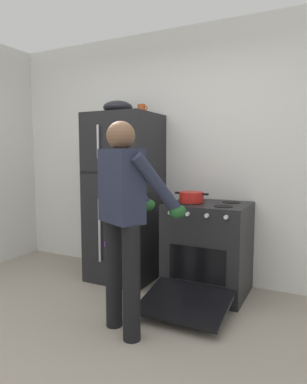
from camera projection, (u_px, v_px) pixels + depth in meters
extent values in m
plane|color=#9E9384|center=(63.00, 364.00, 2.25)|extent=(8.00, 8.00, 0.00)
cube|color=white|center=(179.00, 155.00, 3.83)|extent=(6.00, 0.10, 2.70)
cube|color=black|center=(125.00, 197.00, 3.76)|extent=(0.68, 0.68, 1.79)
cube|color=black|center=(107.00, 173.00, 3.42)|extent=(0.67, 0.01, 0.01)
cylinder|color=#B7B7BC|center=(99.00, 230.00, 3.50)|extent=(0.02, 0.02, 0.65)
cylinder|color=#B7B7BC|center=(98.00, 142.00, 3.41)|extent=(0.02, 0.02, 0.33)
cube|color=orange|center=(120.00, 223.00, 3.41)|extent=(0.04, 0.01, 0.06)
cube|color=red|center=(114.00, 219.00, 3.43)|extent=(0.04, 0.01, 0.06)
cube|color=purple|center=(106.00, 244.00, 3.51)|extent=(0.04, 0.01, 0.06)
cube|color=black|center=(208.00, 248.00, 3.38)|extent=(0.76, 0.64, 0.89)
cube|color=black|center=(197.00, 264.00, 3.10)|extent=(0.53, 0.01, 0.32)
cylinder|color=black|center=(186.00, 204.00, 3.29)|extent=(0.17, 0.17, 0.01)
cylinder|color=black|center=(223.00, 206.00, 3.12)|extent=(0.17, 0.17, 0.01)
cylinder|color=black|center=(196.00, 200.00, 3.54)|extent=(0.17, 0.17, 0.01)
cylinder|color=black|center=(231.00, 202.00, 3.38)|extent=(0.17, 0.17, 0.01)
cylinder|color=silver|center=(170.00, 213.00, 3.16)|extent=(0.04, 0.03, 0.04)
cylinder|color=silver|center=(187.00, 214.00, 3.08)|extent=(0.04, 0.03, 0.04)
cylinder|color=silver|center=(207.00, 216.00, 3.00)|extent=(0.04, 0.03, 0.04)
cylinder|color=silver|center=(226.00, 217.00, 2.93)|extent=(0.04, 0.03, 0.04)
cube|color=black|center=(185.00, 302.00, 2.88)|extent=(0.72, 0.56, 0.13)
cylinder|color=black|center=(114.00, 273.00, 2.71)|extent=(0.13, 0.13, 0.86)
cylinder|color=black|center=(131.00, 283.00, 2.50)|extent=(0.13, 0.13, 0.86)
cube|color=#23283D|center=(121.00, 186.00, 2.53)|extent=(0.41, 0.34, 0.54)
sphere|color=brown|center=(121.00, 136.00, 2.49)|extent=(0.21, 0.21, 0.21)
sphere|color=#323232|center=(121.00, 141.00, 2.49)|extent=(0.15, 0.15, 0.15)
cylinder|color=#23283D|center=(129.00, 182.00, 2.80)|extent=(0.28, 0.43, 0.48)
cylinder|color=#23283D|center=(158.00, 185.00, 2.47)|extent=(0.28, 0.43, 0.48)
ellipsoid|color=#1E5123|center=(147.00, 205.00, 2.93)|extent=(0.12, 0.18, 0.10)
ellipsoid|color=#1E5123|center=(178.00, 211.00, 2.60)|extent=(0.12, 0.18, 0.10)
cylinder|color=red|center=(191.00, 197.00, 3.35)|extent=(0.24, 0.24, 0.10)
cube|color=black|center=(178.00, 193.00, 3.42)|extent=(0.05, 0.03, 0.02)
cube|color=black|center=(206.00, 194.00, 3.29)|extent=(0.05, 0.03, 0.02)
cylinder|color=#B24C1E|center=(141.00, 109.00, 3.62)|extent=(0.08, 0.08, 0.10)
torus|color=#B24C1E|center=(145.00, 108.00, 3.60)|extent=(0.06, 0.01, 0.06)
ellipsoid|color=black|center=(118.00, 108.00, 3.69)|extent=(0.32, 0.32, 0.14)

